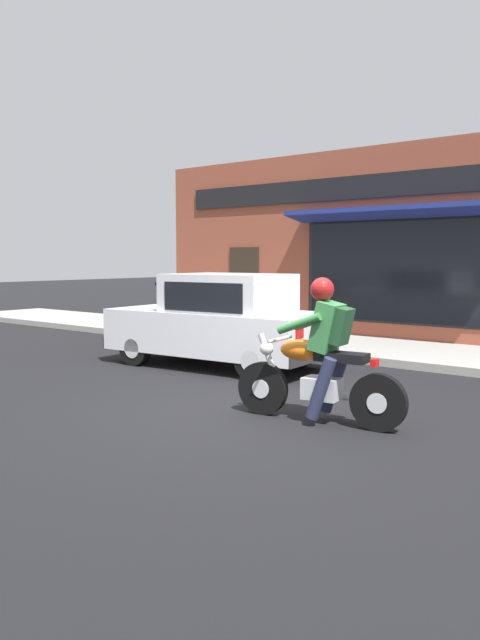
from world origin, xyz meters
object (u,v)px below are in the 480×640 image
(motorcycle_with_rider, at_px, (320,363))
(car_hatchback, at_px, (220,322))
(fire_hydrant, at_px, (271,314))
(trash_bin, at_px, (170,306))

(motorcycle_with_rider, height_order, car_hatchback, motorcycle_with_rider)
(motorcycle_with_rider, height_order, fire_hydrant, motorcycle_with_rider)
(car_hatchback, bearing_deg, fire_hydrant, 22.46)
(motorcycle_with_rider, bearing_deg, trash_bin, 55.14)
(motorcycle_with_rider, distance_m, car_hatchback, 3.84)
(car_hatchback, bearing_deg, motorcycle_with_rider, -122.86)
(motorcycle_with_rider, distance_m, fire_hydrant, 7.26)
(motorcycle_with_rider, relative_size, car_hatchback, 0.52)
(fire_hydrant, distance_m, trash_bin, 2.98)
(fire_hydrant, height_order, trash_bin, trash_bin)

